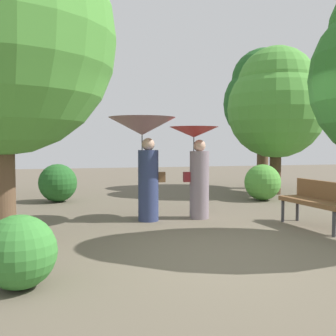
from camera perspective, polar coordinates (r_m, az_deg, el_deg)
name	(u,v)px	position (r m, az deg, el deg)	size (l,w,h in m)	color
ground_plane	(226,255)	(5.61, 8.17, -12.09)	(40.00, 40.00, 0.00)	brown
person_left	(144,143)	(7.76, -3.44, 3.60)	(1.29, 1.29, 2.01)	navy
person_right	(197,158)	(8.04, 4.09, 1.38)	(0.98, 0.98, 1.84)	gray
park_bench	(318,199)	(7.66, 20.54, -4.19)	(0.64, 1.54, 0.83)	#38383D
tree_mid_right	(276,102)	(12.40, 15.14, 9.10)	(2.89, 2.89, 4.36)	#42301E
tree_far_back	(263,97)	(13.95, 13.41, 9.85)	(2.67, 2.67, 4.66)	brown
bush_path_left	(58,183)	(10.74, -15.39, -2.06)	(0.98, 0.98, 0.98)	#235B23
bush_path_right	(19,252)	(4.50, -20.36, -11.12)	(0.77, 0.77, 0.77)	#387F33
bush_behind_bench	(263,182)	(10.93, 13.28, -1.99)	(0.96, 0.96, 0.96)	#4C9338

